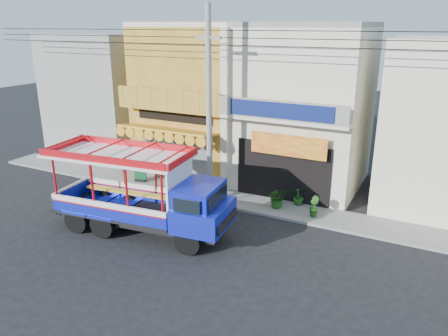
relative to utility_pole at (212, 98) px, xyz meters
name	(u,v)px	position (x,y,z in m)	size (l,w,h in m)	color
ground	(192,235)	(0.85, -3.30, -5.03)	(90.00, 90.00, 0.00)	black
sidewalk	(235,200)	(0.85, 0.70, -4.97)	(30.00, 2.00, 0.12)	slate
shophouse_left	(203,98)	(-3.15, 4.66, -0.92)	(6.00, 7.50, 8.24)	#A36924
shophouse_right	(305,107)	(2.85, 4.66, -0.93)	(6.00, 6.75, 8.24)	beige
party_pilaster	(225,114)	(-0.15, 1.55, -1.03)	(0.35, 0.30, 8.00)	beige
filler_building_left	(109,95)	(-10.15, 4.70, -1.23)	(6.00, 6.00, 7.60)	gray
utility_pole	(212,98)	(0.00, 0.00, 0.00)	(28.00, 0.26, 9.00)	gray
songthaew_truck	(152,195)	(-0.57, -3.92, -3.34)	(7.74, 3.23, 3.51)	black
green_sign	(140,173)	(-4.74, 0.60, -4.47)	(0.69, 0.42, 1.06)	black
potted_plant_a	(278,198)	(3.03, 0.63, -4.42)	(0.89, 0.77, 0.99)	#1D4D16
potted_plant_b	(314,206)	(4.76, 0.49, -4.46)	(0.50, 0.40, 0.90)	#1D4D16
potted_plant_c	(299,196)	(3.78, 1.40, -4.49)	(0.48, 0.48, 0.85)	#1D4D16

